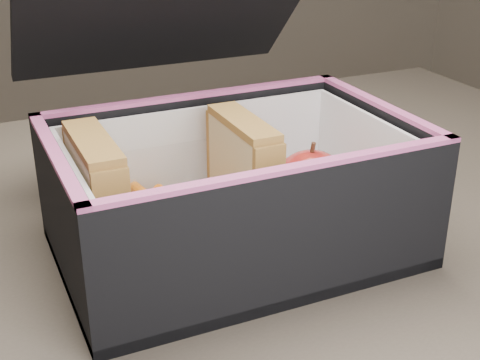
# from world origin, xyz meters

# --- Properties ---
(kitchen_table) EXTENTS (1.20, 0.80, 0.75)m
(kitchen_table) POSITION_xyz_m (0.00, 0.00, 0.66)
(kitchen_table) COLOR brown
(kitchen_table) RESTS_ON ground
(lunch_bag) EXTENTS (0.31, 0.35, 0.26)m
(lunch_bag) POSITION_xyz_m (0.03, -0.05, 0.82)
(lunch_bag) COLOR black
(lunch_bag) RESTS_ON kitchen_table
(plastic_tub) EXTENTS (0.18, 0.13, 0.07)m
(plastic_tub) POSITION_xyz_m (-0.02, -0.05, 0.80)
(plastic_tub) COLOR white
(plastic_tub) RESTS_ON lunch_bag
(sandwich_left) EXTENTS (0.03, 0.10, 0.11)m
(sandwich_left) POSITION_xyz_m (-0.09, -0.05, 0.82)
(sandwich_left) COLOR tan
(sandwich_left) RESTS_ON plastic_tub
(sandwich_right) EXTENTS (0.03, 0.10, 0.11)m
(sandwich_right) POSITION_xyz_m (0.04, -0.05, 0.82)
(sandwich_right) COLOR tan
(sandwich_right) RESTS_ON plastic_tub
(carrot_sticks) EXTENTS (0.06, 0.15, 0.03)m
(carrot_sticks) POSITION_xyz_m (-0.02, -0.04, 0.78)
(carrot_sticks) COLOR orange
(carrot_sticks) RESTS_ON plastic_tub
(paper_napkin) EXTENTS (0.08, 0.08, 0.01)m
(paper_napkin) POSITION_xyz_m (0.12, -0.05, 0.77)
(paper_napkin) COLOR white
(paper_napkin) RESTS_ON lunch_bag
(red_apple) EXTENTS (0.07, 0.07, 0.07)m
(red_apple) POSITION_xyz_m (0.11, -0.06, 0.80)
(red_apple) COLOR maroon
(red_apple) RESTS_ON paper_napkin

